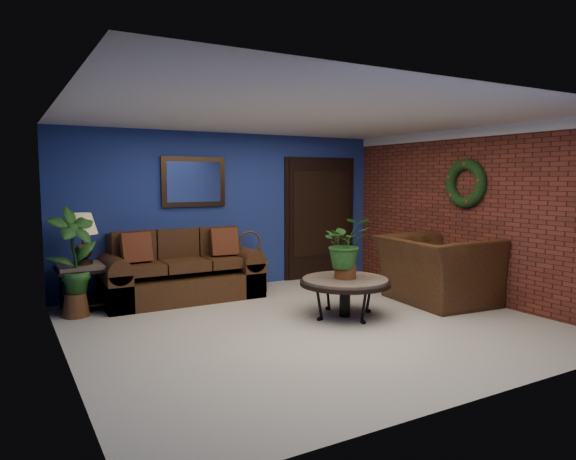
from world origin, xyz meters
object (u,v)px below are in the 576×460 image
end_table (84,275)px  armchair (436,270)px  sofa (181,276)px  side_chair (252,257)px  coffee_table (345,283)px  table_lamp (82,232)px

end_table → armchair: 4.88m
sofa → armchair: 3.72m
side_chair → coffee_table: bearing=-69.2°
sofa → coffee_table: bearing=-52.9°
sofa → end_table: size_ratio=3.28×
coffee_table → end_table: end_table is taller
armchair → table_lamp: bearing=71.0°
end_table → armchair: armchair is taller
coffee_table → table_lamp: bearing=145.4°
coffee_table → armchair: 1.58m
sofa → armchair: sofa is taller
side_chair → armchair: 2.83m
table_lamp → side_chair: (2.52, 0.07, -0.53)m
coffee_table → end_table: 3.48m
table_lamp → side_chair: size_ratio=0.71×
table_lamp → side_chair: 2.58m
sofa → side_chair: (1.18, 0.03, 0.20)m
coffee_table → table_lamp: table_lamp is taller
end_table → armchair: (4.45, -2.01, -0.01)m
table_lamp → side_chair: bearing=1.5°
end_table → armchair: size_ratio=0.47×
end_table → side_chair: bearing=1.5°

